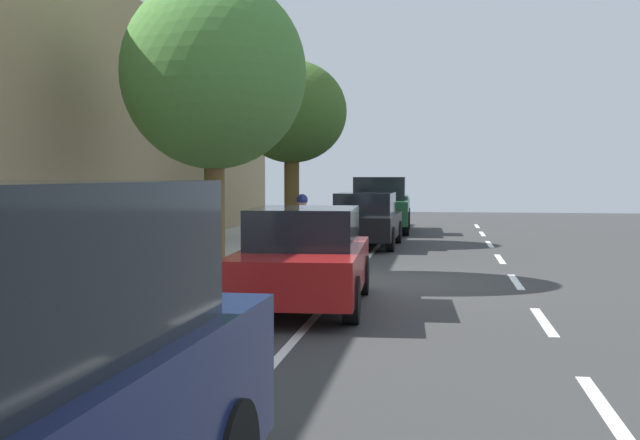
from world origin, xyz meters
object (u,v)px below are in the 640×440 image
at_px(parked_sedan_red_mid, 304,258).
at_px(street_tree_near_cyclist, 292,113).
at_px(bicycle_at_curb, 308,253).
at_px(parked_sedan_black_second, 365,220).
at_px(pedestrian_on_phone, 206,213).
at_px(parked_pickup_green_nearest, 381,207).
at_px(cyclist_with_backpack, 301,223).
at_px(street_tree_mid_block, 214,74).
at_px(fire_hydrant, 260,246).

distance_m(parked_sedan_red_mid, street_tree_near_cyclist, 12.13).
bearing_deg(bicycle_at_curb, parked_sedan_black_second, -96.42).
height_order(parked_sedan_black_second, pedestrian_on_phone, pedestrian_on_phone).
bearing_deg(parked_pickup_green_nearest, parked_sedan_red_mid, 90.13).
bearing_deg(cyclist_with_backpack, pedestrian_on_phone, -48.04).
bearing_deg(cyclist_with_backpack, parked_pickup_green_nearest, -94.48).
xyz_separation_m(street_tree_near_cyclist, street_tree_mid_block, (-0.00, 8.29, 0.13)).
bearing_deg(street_tree_near_cyclist, street_tree_mid_block, 90.00).
bearing_deg(fire_hydrant, parked_sedan_black_second, -103.55).
relative_size(parked_sedan_black_second, street_tree_mid_block, 0.77).
bearing_deg(fire_hydrant, parked_pickup_green_nearest, -97.24).
xyz_separation_m(parked_sedan_red_mid, bicycle_at_curb, (0.71, -4.60, -0.38)).
xyz_separation_m(cyclist_with_backpack, fire_hydrant, (0.68, 1.02, -0.41)).
xyz_separation_m(street_tree_near_cyclist, pedestrian_on_phone, (1.79, 2.86, -2.83)).
height_order(parked_sedan_red_mid, fire_hydrant, parked_sedan_red_mid).
xyz_separation_m(bicycle_at_curb, street_tree_near_cyclist, (1.62, -6.89, 3.48)).
bearing_deg(parked_sedan_black_second, parked_pickup_green_nearest, -90.03).
xyz_separation_m(parked_pickup_green_nearest, parked_sedan_red_mid, (-0.04, 16.38, -0.15)).
height_order(parked_sedan_black_second, street_tree_near_cyclist, street_tree_near_cyclist).
height_order(parked_sedan_black_second, cyclist_with_backpack, cyclist_with_backpack).
bearing_deg(parked_sedan_black_second, bicycle_at_curb, 83.58).
height_order(parked_sedan_red_mid, street_tree_mid_block, street_tree_mid_block).
bearing_deg(parked_pickup_green_nearest, parked_sedan_black_second, 89.97).
height_order(bicycle_at_curb, cyclist_with_backpack, cyclist_with_backpack).
xyz_separation_m(parked_sedan_black_second, street_tree_mid_block, (2.29, 7.33, 3.22)).
xyz_separation_m(parked_sedan_black_second, parked_sedan_red_mid, (-0.04, 10.54, 0.00)).
bearing_deg(parked_sedan_black_second, street_tree_mid_block, 72.68).
bearing_deg(parked_sedan_black_second, parked_sedan_red_mid, 90.23).
bearing_deg(pedestrian_on_phone, parked_sedan_black_second, -154.88).
relative_size(cyclist_with_backpack, fire_hydrant, 1.92).
xyz_separation_m(parked_sedan_red_mid, pedestrian_on_phone, (4.12, -8.63, 0.27)).
distance_m(bicycle_at_curb, pedestrian_on_phone, 5.31).
bearing_deg(cyclist_with_backpack, street_tree_near_cyclist, -77.66).
height_order(parked_sedan_red_mid, pedestrian_on_phone, pedestrian_on_phone).
distance_m(parked_pickup_green_nearest, cyclist_with_backpack, 11.34).
xyz_separation_m(cyclist_with_backpack, pedestrian_on_phone, (3.19, -3.55, 0.05)).
distance_m(parked_sedan_black_second, parked_sedan_red_mid, 10.54).
distance_m(bicycle_at_curb, fire_hydrant, 1.07).
height_order(cyclist_with_backpack, fire_hydrant, cyclist_with_backpack).
relative_size(parked_sedan_red_mid, cyclist_with_backpack, 2.78).
distance_m(parked_sedan_red_mid, fire_hydrant, 4.36).
height_order(bicycle_at_curb, pedestrian_on_phone, pedestrian_on_phone).
relative_size(cyclist_with_backpack, street_tree_near_cyclist, 0.31).
bearing_deg(street_tree_mid_block, parked_sedan_black_second, -107.32).
distance_m(pedestrian_on_phone, fire_hydrant, 5.24).
relative_size(cyclist_with_backpack, pedestrian_on_phone, 1.02).
distance_m(street_tree_near_cyclist, pedestrian_on_phone, 4.40).
xyz_separation_m(parked_pickup_green_nearest, bicycle_at_curb, (0.67, 11.78, -0.53)).
distance_m(parked_sedan_black_second, bicycle_at_curb, 5.98).
height_order(parked_pickup_green_nearest, cyclist_with_backpack, parked_pickup_green_nearest).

